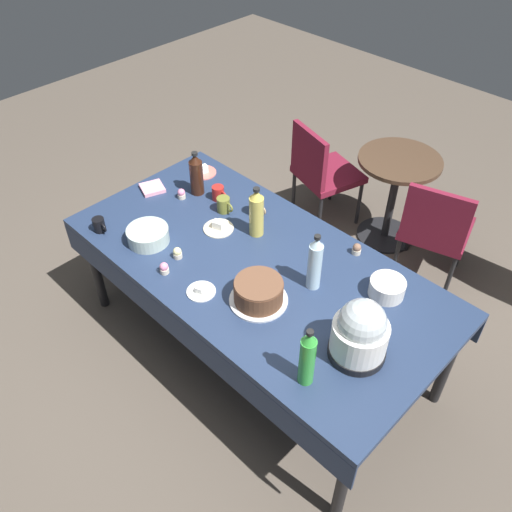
{
  "coord_description": "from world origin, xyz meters",
  "views": [
    {
      "loc": [
        1.51,
        -1.54,
        2.77
      ],
      "look_at": [
        0.0,
        0.0,
        0.8
      ],
      "focal_mm": 37.5,
      "sensor_mm": 36.0,
      "label": 1
    }
  ],
  "objects_px": {
    "potluck_table": "(256,271)",
    "soda_bottle_ginger_ale": "(256,213)",
    "slow_cooker": "(360,333)",
    "dessert_plate_white": "(201,291)",
    "cupcake_lemon": "(357,249)",
    "cupcake_cocoa": "(177,253)",
    "round_cafe_table": "(395,184)",
    "coffee_mug_olive": "(224,205)",
    "maroon_chair_right": "(436,227)",
    "maroon_chair_left": "(321,170)",
    "cupcake_rose": "(164,268)",
    "dessert_plate_cream": "(218,227)",
    "soda_bottle_water": "(315,263)",
    "coffee_mug_red": "(218,193)",
    "ceramic_snack_bowl": "(387,288)",
    "coffee_mug_tan": "(256,207)",
    "dessert_plate_coral": "(203,171)",
    "soda_bottle_cola": "(196,175)",
    "soda_bottle_lime_soda": "(307,358)",
    "cupcake_vanilla": "(181,194)",
    "coffee_mug_black": "(99,225)",
    "glass_salad_bowl": "(148,235)",
    "frosted_layer_cake": "(259,292)"
  },
  "relations": [
    {
      "from": "soda_bottle_cola",
      "to": "maroon_chair_left",
      "type": "height_order",
      "value": "soda_bottle_cola"
    },
    {
      "from": "cupcake_cocoa",
      "to": "soda_bottle_cola",
      "type": "relative_size",
      "value": 0.23
    },
    {
      "from": "cupcake_lemon",
      "to": "cupcake_rose",
      "type": "xyz_separation_m",
      "value": [
        -0.65,
        -0.85,
        0.0
      ]
    },
    {
      "from": "potluck_table",
      "to": "soda_bottle_ginger_ale",
      "type": "bearing_deg",
      "value": 133.98
    },
    {
      "from": "cupcake_lemon",
      "to": "maroon_chair_left",
      "type": "xyz_separation_m",
      "value": [
        -0.92,
        0.84,
        -0.29
      ]
    },
    {
      "from": "soda_bottle_lime_soda",
      "to": "coffee_mug_black",
      "type": "height_order",
      "value": "soda_bottle_lime_soda"
    },
    {
      "from": "glass_salad_bowl",
      "to": "dessert_plate_white",
      "type": "distance_m",
      "value": 0.53
    },
    {
      "from": "dessert_plate_white",
      "to": "round_cafe_table",
      "type": "bearing_deg",
      "value": 90.1
    },
    {
      "from": "ceramic_snack_bowl",
      "to": "cupcake_cocoa",
      "type": "bearing_deg",
      "value": -149.77
    },
    {
      "from": "dessert_plate_coral",
      "to": "coffee_mug_olive",
      "type": "bearing_deg",
      "value": -24.54
    },
    {
      "from": "potluck_table",
      "to": "cupcake_lemon",
      "type": "distance_m",
      "value": 0.58
    },
    {
      "from": "ceramic_snack_bowl",
      "to": "coffee_mug_tan",
      "type": "relative_size",
      "value": 1.51
    },
    {
      "from": "cupcake_vanilla",
      "to": "slow_cooker",
      "type": "bearing_deg",
      "value": -7.97
    },
    {
      "from": "slow_cooker",
      "to": "coffee_mug_red",
      "type": "bearing_deg",
      "value": 164.67
    },
    {
      "from": "cupcake_cocoa",
      "to": "dessert_plate_cream",
      "type": "bearing_deg",
      "value": 93.92
    },
    {
      "from": "round_cafe_table",
      "to": "cupcake_lemon",
      "type": "bearing_deg",
      "value": -69.57
    },
    {
      "from": "soda_bottle_water",
      "to": "coffee_mug_red",
      "type": "relative_size",
      "value": 2.93
    },
    {
      "from": "soda_bottle_ginger_ale",
      "to": "soda_bottle_cola",
      "type": "height_order",
      "value": "soda_bottle_ginger_ale"
    },
    {
      "from": "maroon_chair_left",
      "to": "maroon_chair_right",
      "type": "relative_size",
      "value": 1.0
    },
    {
      "from": "soda_bottle_cola",
      "to": "round_cafe_table",
      "type": "bearing_deg",
      "value": 62.47
    },
    {
      "from": "coffee_mug_olive",
      "to": "ceramic_snack_bowl",
      "type": "bearing_deg",
      "value": 5.53
    },
    {
      "from": "maroon_chair_left",
      "to": "coffee_mug_tan",
      "type": "bearing_deg",
      "value": -74.84
    },
    {
      "from": "cupcake_vanilla",
      "to": "round_cafe_table",
      "type": "xyz_separation_m",
      "value": [
        0.71,
        1.42,
        -0.28
      ]
    },
    {
      "from": "dessert_plate_cream",
      "to": "maroon_chair_right",
      "type": "bearing_deg",
      "value": 57.7
    },
    {
      "from": "dessert_plate_coral",
      "to": "soda_bottle_water",
      "type": "height_order",
      "value": "soda_bottle_water"
    },
    {
      "from": "ceramic_snack_bowl",
      "to": "soda_bottle_water",
      "type": "bearing_deg",
      "value": -145.04
    },
    {
      "from": "glass_salad_bowl",
      "to": "frosted_layer_cake",
      "type": "bearing_deg",
      "value": 7.91
    },
    {
      "from": "cupcake_lemon",
      "to": "cupcake_cocoa",
      "type": "bearing_deg",
      "value": -133.53
    },
    {
      "from": "cupcake_lemon",
      "to": "round_cafe_table",
      "type": "height_order",
      "value": "cupcake_lemon"
    },
    {
      "from": "cupcake_vanilla",
      "to": "coffee_mug_red",
      "type": "bearing_deg",
      "value": 41.45
    },
    {
      "from": "slow_cooker",
      "to": "dessert_plate_white",
      "type": "height_order",
      "value": "slow_cooker"
    },
    {
      "from": "coffee_mug_tan",
      "to": "coffee_mug_red",
      "type": "relative_size",
      "value": 1.04
    },
    {
      "from": "potluck_table",
      "to": "soda_bottle_lime_soda",
      "type": "relative_size",
      "value": 6.56
    },
    {
      "from": "dessert_plate_coral",
      "to": "soda_bottle_lime_soda",
      "type": "distance_m",
      "value": 1.75
    },
    {
      "from": "soda_bottle_water",
      "to": "maroon_chair_right",
      "type": "bearing_deg",
      "value": 86.02
    },
    {
      "from": "cupcake_cocoa",
      "to": "maroon_chair_left",
      "type": "bearing_deg",
      "value": 98.31
    },
    {
      "from": "coffee_mug_tan",
      "to": "glass_salad_bowl",
      "type": "bearing_deg",
      "value": -113.21
    },
    {
      "from": "soda_bottle_lime_soda",
      "to": "coffee_mug_olive",
      "type": "height_order",
      "value": "soda_bottle_lime_soda"
    },
    {
      "from": "coffee_mug_tan",
      "to": "maroon_chair_right",
      "type": "relative_size",
      "value": 0.14
    },
    {
      "from": "maroon_chair_left",
      "to": "cupcake_rose",
      "type": "bearing_deg",
      "value": -80.85
    },
    {
      "from": "soda_bottle_cola",
      "to": "round_cafe_table",
      "type": "xyz_separation_m",
      "value": [
        0.68,
        1.31,
        -0.39
      ]
    },
    {
      "from": "cupcake_cocoa",
      "to": "round_cafe_table",
      "type": "relative_size",
      "value": 0.09
    },
    {
      "from": "ceramic_snack_bowl",
      "to": "dessert_plate_white",
      "type": "distance_m",
      "value": 0.96
    },
    {
      "from": "maroon_chair_left",
      "to": "maroon_chair_right",
      "type": "xyz_separation_m",
      "value": [
        0.99,
        -0.0,
        0.0
      ]
    },
    {
      "from": "soda_bottle_water",
      "to": "coffee_mug_black",
      "type": "relative_size",
      "value": 3.12
    },
    {
      "from": "dessert_plate_coral",
      "to": "soda_bottle_ginger_ale",
      "type": "relative_size",
      "value": 0.55
    },
    {
      "from": "dessert_plate_coral",
      "to": "soda_bottle_cola",
      "type": "height_order",
      "value": "soda_bottle_cola"
    },
    {
      "from": "coffee_mug_olive",
      "to": "coffee_mug_black",
      "type": "relative_size",
      "value": 1.12
    },
    {
      "from": "cupcake_vanilla",
      "to": "round_cafe_table",
      "type": "relative_size",
      "value": 0.09
    },
    {
      "from": "coffee_mug_olive",
      "to": "maroon_chair_right",
      "type": "distance_m",
      "value": 1.45
    }
  ]
}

